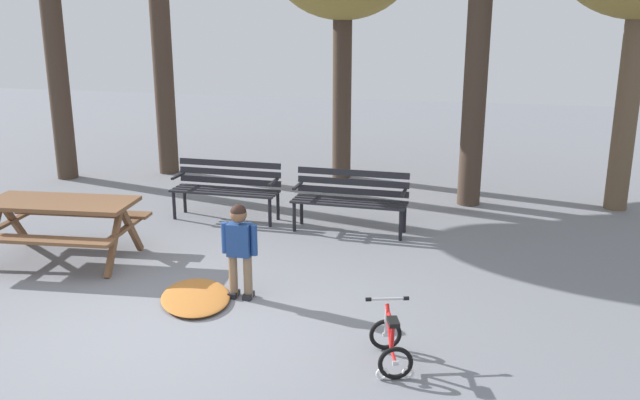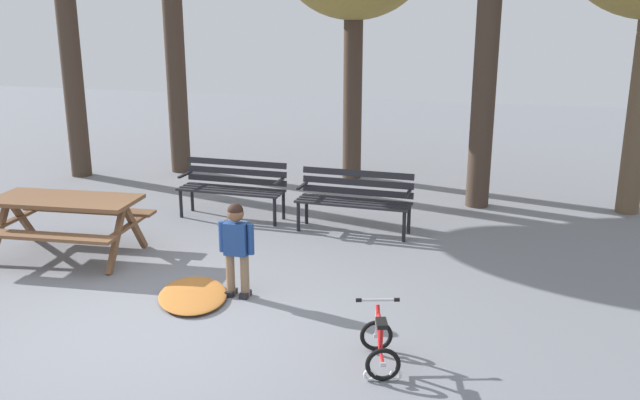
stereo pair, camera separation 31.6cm
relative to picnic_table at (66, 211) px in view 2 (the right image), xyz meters
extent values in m
plane|color=slate|center=(2.07, -1.38, -0.59)|extent=(36.00, 36.00, 0.00)
cube|color=brown|center=(0.00, 0.00, 0.15)|extent=(1.87, 0.94, 0.05)
cube|color=brown|center=(0.06, -0.55, -0.14)|extent=(1.82, 0.42, 0.04)
cube|color=brown|center=(-0.06, 0.55, -0.14)|extent=(1.82, 0.42, 0.04)
cube|color=brown|center=(-0.80, 0.17, -0.24)|extent=(0.12, 0.57, 0.76)
cube|color=brown|center=(-0.78, -0.08, -0.17)|extent=(0.19, 1.10, 0.04)
cube|color=brown|center=(0.80, -0.17, -0.24)|extent=(0.12, 0.57, 0.76)
cube|color=brown|center=(0.75, 0.33, -0.24)|extent=(0.12, 0.57, 0.76)
cube|color=brown|center=(0.78, 0.08, -0.17)|extent=(0.19, 1.10, 0.04)
cube|color=#232328|center=(1.32, 2.24, -0.15)|extent=(1.60, 0.09, 0.03)
cube|color=#232328|center=(1.31, 2.12, -0.15)|extent=(1.60, 0.09, 0.03)
cube|color=#232328|center=(1.31, 2.00, -0.15)|extent=(1.60, 0.09, 0.03)
cube|color=#232328|center=(1.31, 1.88, -0.15)|extent=(1.60, 0.09, 0.03)
cube|color=#232328|center=(1.32, 2.28, -0.05)|extent=(1.60, 0.06, 0.09)
cube|color=#232328|center=(1.32, 2.28, 0.08)|extent=(1.60, 0.06, 0.09)
cube|color=#232328|center=(1.32, 2.28, 0.21)|extent=(1.60, 0.06, 0.09)
cylinder|color=black|center=(2.06, 1.90, -0.37)|extent=(0.05, 0.05, 0.44)
cylinder|color=black|center=(2.07, 2.26, -0.37)|extent=(0.05, 0.05, 0.44)
cube|color=black|center=(2.06, 2.08, 0.03)|extent=(0.04, 0.40, 0.03)
cylinder|color=black|center=(0.56, 1.91, -0.37)|extent=(0.05, 0.05, 0.44)
cylinder|color=black|center=(0.57, 2.27, -0.37)|extent=(0.05, 0.05, 0.44)
cube|color=black|center=(0.56, 2.09, 0.03)|extent=(0.04, 0.40, 0.03)
cube|color=#232328|center=(3.22, 2.10, -0.15)|extent=(1.60, 0.10, 0.03)
cube|color=#232328|center=(3.21, 1.98, -0.15)|extent=(1.60, 0.10, 0.03)
cube|color=#232328|center=(3.21, 1.86, -0.15)|extent=(1.60, 0.10, 0.03)
cube|color=#232328|center=(3.21, 1.74, -0.15)|extent=(1.60, 0.10, 0.03)
cube|color=#232328|center=(3.22, 2.14, -0.05)|extent=(1.60, 0.08, 0.09)
cube|color=#232328|center=(3.22, 2.14, 0.08)|extent=(1.60, 0.08, 0.09)
cube|color=#232328|center=(3.22, 2.14, 0.21)|extent=(1.60, 0.08, 0.09)
cylinder|color=black|center=(3.96, 1.74, -0.37)|extent=(0.05, 0.05, 0.44)
cylinder|color=black|center=(3.97, 2.10, -0.37)|extent=(0.05, 0.05, 0.44)
cube|color=black|center=(3.96, 1.92, 0.03)|extent=(0.05, 0.40, 0.03)
cylinder|color=black|center=(2.46, 1.77, -0.37)|extent=(0.05, 0.05, 0.44)
cylinder|color=black|center=(2.47, 2.13, -0.37)|extent=(0.05, 0.05, 0.44)
cube|color=black|center=(2.46, 1.95, 0.03)|extent=(0.05, 0.40, 0.03)
cylinder|color=#7F664C|center=(2.61, -0.55, -0.35)|extent=(0.09, 0.09, 0.48)
cube|color=black|center=(2.61, -0.55, -0.56)|extent=(0.09, 0.16, 0.06)
cylinder|color=#7F664C|center=(2.45, -0.55, -0.35)|extent=(0.09, 0.09, 0.48)
cube|color=black|center=(2.45, -0.55, -0.56)|extent=(0.09, 0.16, 0.06)
cube|color=navy|center=(2.53, -0.55, 0.07)|extent=(0.25, 0.15, 0.36)
sphere|color=brown|center=(2.53, -0.55, 0.35)|extent=(0.18, 0.18, 0.18)
sphere|color=black|center=(2.53, -0.55, 0.37)|extent=(0.17, 0.17, 0.17)
cylinder|color=navy|center=(2.70, -0.55, 0.08)|extent=(0.07, 0.07, 0.34)
cylinder|color=navy|center=(2.37, -0.55, 0.08)|extent=(0.07, 0.07, 0.34)
torus|color=black|center=(4.22, -1.33, -0.44)|extent=(0.30, 0.13, 0.30)
cylinder|color=silver|center=(4.22, -1.33, -0.44)|extent=(0.06, 0.05, 0.04)
torus|color=black|center=(4.38, -1.83, -0.44)|extent=(0.30, 0.13, 0.30)
cylinder|color=silver|center=(4.38, -1.83, -0.44)|extent=(0.06, 0.05, 0.04)
torus|color=white|center=(4.28, -1.86, -0.54)|extent=(0.11, 0.06, 0.11)
torus|color=white|center=(4.49, -1.79, -0.54)|extent=(0.11, 0.06, 0.11)
cylinder|color=red|center=(4.28, -1.50, -0.27)|extent=(0.13, 0.30, 0.32)
cylinder|color=red|center=(4.33, -1.66, -0.29)|extent=(0.06, 0.08, 0.27)
cylinder|color=red|center=(4.35, -1.73, -0.43)|extent=(0.09, 0.20, 0.05)
cylinder|color=silver|center=(4.23, -1.35, -0.28)|extent=(0.05, 0.08, 0.32)
cylinder|color=red|center=(4.28, -1.52, -0.17)|extent=(0.13, 0.32, 0.05)
cube|color=black|center=(4.33, -1.67, -0.14)|extent=(0.14, 0.19, 0.04)
cylinder|color=silver|center=(4.23, -1.37, -0.07)|extent=(0.33, 0.13, 0.02)
cylinder|color=black|center=(4.07, -1.42, -0.07)|extent=(0.06, 0.05, 0.04)
cylinder|color=black|center=(4.40, -1.32, -0.07)|extent=(0.06, 0.05, 0.04)
ellipsoid|color=#B26B2D|center=(2.08, -0.74, -0.56)|extent=(1.13, 1.27, 0.07)
cylinder|color=#423328|center=(-2.52, 3.83, 1.62)|extent=(0.37, 0.37, 4.42)
cylinder|color=#423328|center=(-0.88, 4.68, 1.61)|extent=(0.37, 0.37, 4.40)
cylinder|color=#423328|center=(2.42, 5.10, 0.93)|extent=(0.34, 0.34, 3.04)
cylinder|color=#423328|center=(4.79, 3.82, 1.40)|extent=(0.36, 0.36, 3.98)
cylinder|color=brown|center=(7.04, 4.10, 0.94)|extent=(0.34, 0.34, 3.07)
camera|label=1|loc=(4.99, -6.89, 2.40)|focal=37.79mm
camera|label=2|loc=(5.29, -6.80, 2.40)|focal=37.79mm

